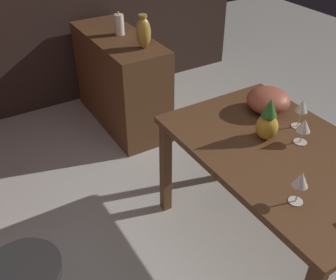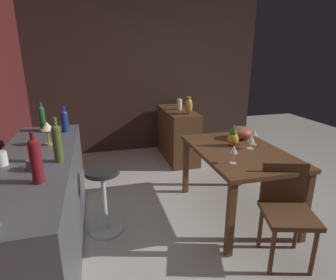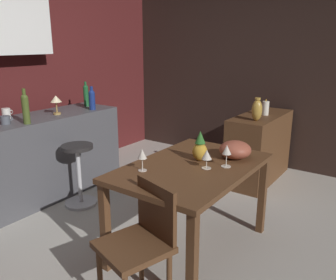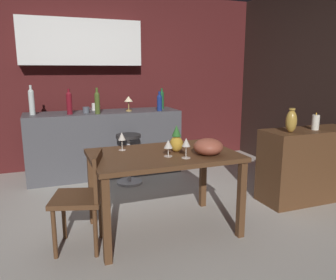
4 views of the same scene
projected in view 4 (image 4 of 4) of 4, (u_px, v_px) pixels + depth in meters
name	position (u px, v px, depth m)	size (l,w,h in m)	color
ground_plane	(142.00, 214.00, 3.48)	(9.00, 9.00, 0.00)	#B7B2A8
wall_kitchen_back	(98.00, 74.00, 5.06)	(5.20, 0.33, 2.60)	#4C1919
wall_side_right	(321.00, 83.00, 4.37)	(0.10, 4.40, 2.60)	#33231E
dining_table	(163.00, 163.00, 3.02)	(1.29, 0.85, 0.74)	#56351E
kitchen_counter	(105.00, 143.00, 4.74)	(2.10, 0.60, 0.90)	#4C4C51
sideboard_cabinet	(308.00, 165.00, 3.81)	(1.10, 0.44, 0.82)	#56351E
chair_near_window	(85.00, 195.00, 2.75)	(0.50, 0.50, 0.82)	#56351E
bar_stool	(129.00, 158.00, 4.36)	(0.34, 0.34, 0.66)	#262323
wine_glass_left	(168.00, 145.00, 2.86)	(0.08, 0.08, 0.15)	silver
wine_glass_right	(122.00, 137.00, 3.08)	(0.07, 0.07, 0.17)	silver
wine_glass_center	(186.00, 143.00, 2.80)	(0.08, 0.08, 0.17)	silver
pineapple_centerpiece	(176.00, 141.00, 3.03)	(0.12, 0.12, 0.24)	gold
fruit_bowl	(208.00, 147.00, 2.92)	(0.26, 0.26, 0.15)	#9E4C38
wine_bottle_ruby	(69.00, 102.00, 4.33)	(0.07, 0.07, 0.33)	maroon
wine_bottle_clear	(32.00, 101.00, 4.29)	(0.07, 0.07, 0.38)	silver
wine_bottle_cobalt	(160.00, 102.00, 4.71)	(0.07, 0.07, 0.27)	navy
wine_bottle_green	(162.00, 99.00, 4.97)	(0.06, 0.06, 0.30)	#1E592D
wine_bottle_olive	(97.00, 102.00, 4.38)	(0.07, 0.07, 0.34)	#475623
cup_slate	(86.00, 110.00, 4.50)	(0.12, 0.09, 0.08)	#515660
cup_white	(95.00, 107.00, 4.77)	(0.12, 0.09, 0.10)	white
counter_lamp	(129.00, 100.00, 4.66)	(0.12, 0.12, 0.21)	#A58447
pillar_candle_tall	(316.00, 122.00, 3.68)	(0.08, 0.08, 0.19)	white
vase_brass	(291.00, 121.00, 3.52)	(0.12, 0.12, 0.26)	#B78C38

